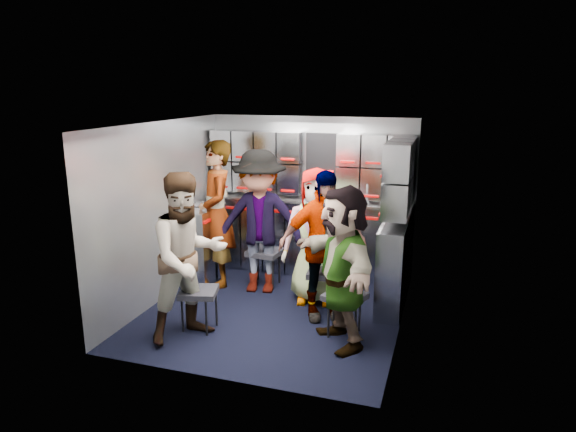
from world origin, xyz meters
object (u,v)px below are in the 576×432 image
(attendant_arc_d, at_px, (323,246))
(attendant_arc_e, at_px, (342,267))
(jump_seat_center, at_px, (319,263))
(jump_seat_near_right, at_px, (345,299))
(attendant_arc_a, at_px, (188,257))
(attendant_standing, at_px, (217,214))
(attendant_arc_b, at_px, (259,222))
(jump_seat_near_left, at_px, (199,294))
(jump_seat_mid_right, at_px, (326,275))
(attendant_arc_c, at_px, (316,236))
(jump_seat_mid_left, at_px, (265,254))

(attendant_arc_d, xyz_separation_m, attendant_arc_e, (0.32, -0.52, -0.02))
(attendant_arc_d, relative_size, attendant_arc_e, 1.03)
(jump_seat_center, height_order, jump_seat_near_right, jump_seat_center)
(attendant_arc_a, bearing_deg, attendant_standing, 51.11)
(jump_seat_near_right, bearing_deg, jump_seat_center, 118.53)
(attendant_standing, relative_size, attendant_arc_b, 1.05)
(jump_seat_near_left, xyz_separation_m, jump_seat_center, (0.96, 1.27, 0.02))
(jump_seat_near_left, bearing_deg, attendant_arc_d, 30.71)
(attendant_standing, relative_size, attendant_arc_d, 1.12)
(jump_seat_mid_right, relative_size, attendant_arc_a, 0.28)
(attendant_arc_c, height_order, attendant_arc_d, attendant_arc_d)
(jump_seat_near_left, relative_size, attendant_arc_b, 0.26)
(jump_seat_mid_right, relative_size, jump_seat_near_right, 1.02)
(attendant_arc_b, relative_size, attendant_arc_e, 1.10)
(jump_seat_mid_right, relative_size, attendant_arc_e, 0.30)
(attendant_arc_d, distance_m, attendant_arc_e, 0.62)
(attendant_arc_d, bearing_deg, jump_seat_mid_right, 64.21)
(jump_seat_mid_left, bearing_deg, jump_seat_near_right, -39.57)
(attendant_arc_c, bearing_deg, jump_seat_near_right, -66.30)
(attendant_arc_a, distance_m, attendant_arc_d, 1.44)
(jump_seat_mid_right, xyz_separation_m, jump_seat_near_right, (0.32, -0.52, -0.03))
(jump_seat_mid_left, bearing_deg, attendant_standing, -168.03)
(attendant_arc_e, bearing_deg, attendant_arc_a, -112.49)
(jump_seat_mid_left, xyz_separation_m, attendant_arc_d, (0.92, -0.68, 0.40))
(jump_seat_near_left, bearing_deg, attendant_arc_c, 48.60)
(attendant_arc_a, relative_size, attendant_arc_e, 1.06)
(jump_seat_mid_left, distance_m, attendant_arc_e, 1.77)
(attendant_arc_a, height_order, attendant_arc_e, attendant_arc_a)
(jump_seat_mid_right, bearing_deg, attendant_standing, 166.13)
(jump_seat_near_left, relative_size, attendant_standing, 0.24)
(attendant_arc_c, relative_size, attendant_arc_e, 1.00)
(jump_seat_near_right, xyz_separation_m, attendant_arc_c, (-0.51, 0.75, 0.40))
(jump_seat_near_left, distance_m, attendant_standing, 1.39)
(attendant_arc_b, xyz_separation_m, attendant_arc_d, (0.92, -0.50, -0.06))
(jump_seat_mid_left, distance_m, jump_seat_near_right, 1.61)
(attendant_standing, xyz_separation_m, attendant_arc_c, (1.33, -0.14, -0.13))
(attendant_arc_b, bearing_deg, attendant_arc_c, -16.02)
(attendant_arc_b, relative_size, attendant_arc_c, 1.11)
(attendant_arc_c, relative_size, attendant_arc_d, 0.97)
(attendant_arc_a, xyz_separation_m, attendant_arc_b, (0.23, 1.36, 0.03))
(jump_seat_near_left, height_order, jump_seat_center, jump_seat_center)
(jump_seat_near_right, distance_m, attendant_arc_e, 0.45)
(attendant_standing, xyz_separation_m, attendant_arc_a, (0.36, -1.42, -0.07))
(jump_seat_near_right, bearing_deg, attendant_arc_e, -90.00)
(attendant_standing, distance_m, attendant_arc_a, 1.46)
(attendant_standing, xyz_separation_m, attendant_arc_e, (1.83, -1.08, -0.12))
(attendant_arc_c, bearing_deg, jump_seat_mid_left, 149.54)
(jump_seat_mid_left, distance_m, attendant_arc_a, 1.62)
(jump_seat_near_right, relative_size, attendant_arc_a, 0.28)
(jump_seat_near_right, bearing_deg, attendant_arc_d, 133.06)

